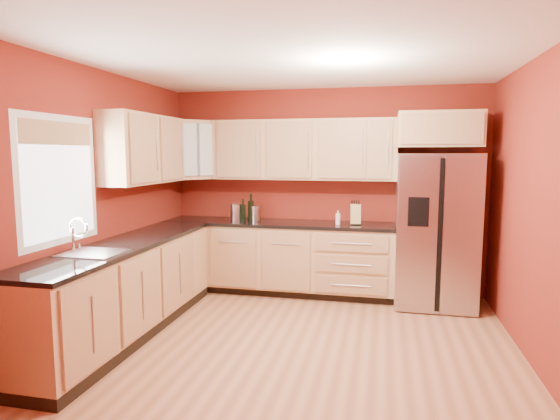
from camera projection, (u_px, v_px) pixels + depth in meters
name	position (u px, v px, depth m)	size (l,w,h in m)	color
floor	(295.00, 349.00, 4.27)	(4.00, 4.00, 0.00)	#9B5F3C
ceiling	(297.00, 56.00, 3.96)	(4.00, 4.00, 0.00)	white
wall_back	(324.00, 191.00, 6.05)	(4.00, 0.04, 2.60)	maroon
wall_front	(217.00, 257.00, 2.17)	(4.00, 0.04, 2.60)	maroon
wall_left	(94.00, 203.00, 4.54)	(0.04, 4.00, 2.60)	maroon
wall_right	(545.00, 215.00, 3.68)	(0.04, 4.00, 2.60)	maroon
base_cabinets_back	(278.00, 259.00, 5.98)	(2.90, 0.60, 0.88)	tan
base_cabinets_left	(125.00, 291.00, 4.58)	(0.60, 2.80, 0.88)	tan
countertop_back	(278.00, 223.00, 5.92)	(2.90, 0.62, 0.04)	black
countertop_left	(124.00, 245.00, 4.52)	(0.62, 2.80, 0.04)	black
upper_cabinets_back	(303.00, 150.00, 5.88)	(2.30, 0.33, 0.75)	tan
upper_cabinets_left	(145.00, 149.00, 5.15)	(0.33, 1.35, 0.75)	tan
corner_upper_cabinet	(193.00, 150.00, 6.03)	(0.62, 0.33, 0.75)	tan
over_fridge_cabinet	(439.00, 130.00, 5.38)	(0.92, 0.60, 0.40)	tan
refrigerator	(435.00, 230.00, 5.44)	(0.90, 0.75, 1.78)	silver
window	(59.00, 180.00, 4.02)	(0.03, 0.90, 1.00)	white
sink_faucet	(92.00, 236.00, 4.02)	(0.50, 0.42, 0.30)	white
canister_left	(236.00, 212.00, 5.97)	(0.14, 0.14, 0.22)	silver
canister_right	(255.00, 213.00, 6.02)	(0.12, 0.12, 0.19)	silver
wine_bottle_a	(251.00, 207.00, 6.00)	(0.08, 0.08, 0.35)	black
wine_bottle_b	(243.00, 210.00, 5.95)	(0.07, 0.07, 0.29)	black
knife_block	(355.00, 214.00, 5.68)	(0.12, 0.11, 0.24)	tan
soap_dispenser	(338.00, 217.00, 5.69)	(0.06, 0.06, 0.17)	white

